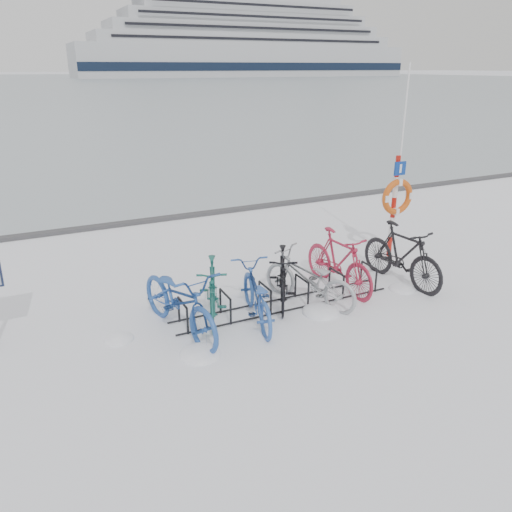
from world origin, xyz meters
TOP-DOWN VIEW (x-y plane):
  - ground at (0.00, 0.00)m, footprint 900.00×900.00m
  - ice_sheet at (0.00, 155.00)m, footprint 400.00×298.00m
  - quay_edge at (0.00, 5.90)m, footprint 400.00×0.25m
  - bike_rack at (0.00, 0.00)m, footprint 4.00×0.48m
  - lifebuoy_station at (3.27, 1.10)m, footprint 0.76×0.22m
  - cruise_ferry at (86.76, 191.14)m, footprint 136.95×25.83m
  - bike_0 at (-1.87, -0.08)m, footprint 1.19×2.27m
  - bike_1 at (-1.23, 0.18)m, footprint 1.04×1.72m
  - bike_2 at (-0.64, -0.24)m, footprint 0.99×1.89m
  - bike_3 at (0.06, 0.15)m, footprint 1.17×1.67m
  - bike_4 at (0.45, -0.08)m, footprint 1.39×1.94m
  - bike_5 at (1.27, 0.22)m, footprint 0.68×1.92m
  - bike_6 at (2.49, -0.07)m, footprint 0.75×2.01m
  - snow_drifts at (0.27, -0.30)m, footprint 6.39×1.91m

SIDE VIEW (x-z plane):
  - ground at x=0.00m, z-range 0.00..0.00m
  - snow_drifts at x=0.27m, z-range -0.11..0.11m
  - ice_sheet at x=0.00m, z-range 0.00..0.02m
  - quay_edge at x=0.00m, z-range 0.00..0.10m
  - bike_rack at x=0.00m, z-range -0.05..0.41m
  - bike_2 at x=-0.64m, z-range 0.00..0.95m
  - bike_4 at x=0.45m, z-range 0.00..0.97m
  - bike_3 at x=0.06m, z-range 0.00..0.99m
  - bike_1 at x=-1.23m, z-range 0.00..1.00m
  - bike_5 at x=1.27m, z-range 0.00..1.13m
  - bike_0 at x=-1.87m, z-range 0.00..1.13m
  - bike_6 at x=2.49m, z-range 0.00..1.18m
  - lifebuoy_station at x=3.27m, z-range -0.65..3.31m
  - cruise_ferry at x=86.76m, z-range -10.24..34.75m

